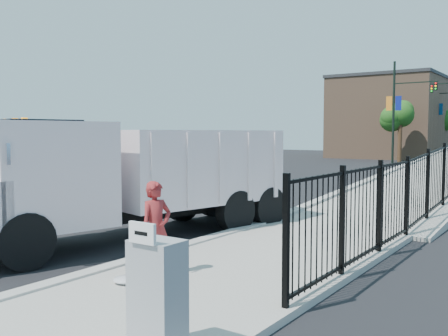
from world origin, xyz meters
The scene contains 14 objects.
ground centered at (0.00, 0.00, 0.00)m, with size 120.00×120.00×0.00m, color black.
sidewalk centered at (1.93, -2.00, 0.06)m, with size 3.55×12.00×0.12m, color #9E998E.
curb centered at (0.00, -2.00, 0.08)m, with size 0.30×12.00×0.16m, color #ADAAA3.
ramp centered at (2.12, 16.00, 0.00)m, with size 3.95×24.00×1.70m, color #9E998E.
truck centered at (-1.89, 0.31, 1.57)m, with size 4.38×8.52×2.79m.
worker centered at (1.02, -1.84, 0.91)m, with size 0.58×0.38×1.59m, color maroon.
utility_cabinet centered at (3.10, -4.07, 0.75)m, with size 0.55×0.40×1.25m, color gray.
arrow_sign centered at (3.10, -4.29, 1.48)m, with size 0.35×0.04×0.22m, color white.
debris centered at (0.93, -2.45, 0.17)m, with size 0.43×0.43×0.11m, color silver.
light_pole_0 centered at (-4.47, 31.19, 4.36)m, with size 3.77×0.22×8.00m.
light_pole_2 centered at (-3.93, 43.25, 4.36)m, with size 3.77×0.22×8.00m.
tree_0 centered at (-5.65, 36.21, 3.92)m, with size 2.29×2.29×5.15m.
tree_2 centered at (-4.84, 47.60, 3.94)m, with size 2.47×2.47×5.24m.
building centered at (-9.00, 44.00, 4.00)m, with size 10.00×10.00×8.00m, color #8C664C.
Camera 1 is at (6.69, -7.95, 2.50)m, focal length 40.00 mm.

